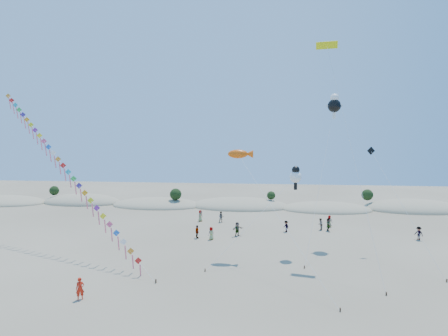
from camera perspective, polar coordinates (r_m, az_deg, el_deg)
ground at (r=29.03m, az=-4.11°, el=-22.77°), size 160.00×160.00×0.00m
dune_ridge at (r=71.78m, az=3.21°, el=-5.84°), size 145.30×11.49×5.57m
kite_train at (r=48.56m, az=-23.57°, el=0.63°), size 27.32×18.17×20.22m
fish_kite at (r=41.78m, az=2.58°, el=2.10°), size 10.05×13.72×11.98m
cartoon_kite_low at (r=42.81m, az=10.83°, el=-1.15°), size 10.00×7.36×10.13m
cartoon_kite_high at (r=49.48m, az=16.46°, el=9.28°), size 5.55×11.67×18.78m
parafoil_kite at (r=44.80m, az=15.53°, el=17.07°), size 4.84×12.06×23.95m
dark_kite at (r=45.15m, az=23.82°, el=-1.90°), size 4.95×10.19×12.25m
flyer_foreground at (r=34.46m, az=-21.08°, el=-16.79°), size 0.81×0.71×1.85m
beachgoers at (r=53.91m, az=8.77°, el=-8.67°), size 31.10×11.25×1.88m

